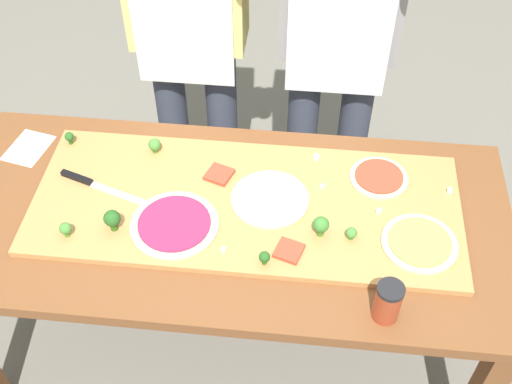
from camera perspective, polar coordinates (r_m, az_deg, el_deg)
name	(u,v)px	position (r m, az deg, el deg)	size (l,w,h in m)	color
ground_plane	(233,340)	(2.53, -2.03, -13.07)	(8.00, 8.00, 0.00)	#6B665B
prep_table	(228,235)	(2.00, -2.51, -3.82)	(1.71, 0.78, 0.74)	brown
cutting_board	(246,204)	(1.94, -0.90, -1.09)	(1.29, 0.52, 0.02)	#B27F47
chefs_knife	(91,183)	(2.04, -14.48, 0.77)	(0.30, 0.12, 0.02)	#B7BABF
pizza_whole_cheese_artichoke	(270,199)	(1.93, 1.25, -0.60)	(0.24, 0.24, 0.02)	beige
pizza_whole_beet_magenta	(174,224)	(1.88, -7.29, -2.88)	(0.26, 0.26, 0.02)	beige
pizza_whole_tomato_red	(379,177)	(2.03, 10.90, 1.28)	(0.18, 0.18, 0.02)	beige
pizza_whole_pesto_green	(420,243)	(1.88, 14.39, -4.43)	(0.22, 0.22, 0.02)	beige
pizza_slice_center	(219,174)	(2.00, -3.31, 1.58)	(0.08, 0.08, 0.01)	#BC3D28
pizza_slice_far_left	(289,251)	(1.80, 2.95, -5.26)	(0.07, 0.07, 0.01)	#BC3D28
broccoli_floret_back_left	(321,225)	(1.83, 5.81, -2.96)	(0.05, 0.05, 0.07)	#3F7220
broccoli_floret_front_mid	(66,229)	(1.90, -16.63, -3.18)	(0.04, 0.04, 0.05)	#487A23
broccoli_floret_front_left	(351,233)	(1.84, 8.51, -3.65)	(0.03, 0.03, 0.04)	#487A23
broccoli_floret_center_left	(69,137)	(2.18, -16.31, 4.72)	(0.03, 0.03, 0.04)	#2C5915
broccoli_floret_front_right	(265,257)	(1.76, 0.77, -5.85)	(0.03, 0.03, 0.04)	#2C5915
broccoli_floret_back_mid	(155,145)	(2.09, -9.03, 4.17)	(0.04, 0.04, 0.05)	#487A23
broccoli_floret_center_right	(112,219)	(1.87, -12.71, -2.37)	(0.05, 0.05, 0.07)	#2C5915
cheese_crumble_a	(223,250)	(1.81, -2.93, -5.15)	(0.01, 0.01, 0.01)	silver
cheese_crumble_b	(449,191)	(2.04, 16.87, 0.11)	(0.01, 0.01, 0.01)	silver
cheese_crumble_c	(322,187)	(1.97, 5.93, 0.49)	(0.01, 0.01, 0.01)	silver
cheese_crumble_d	(317,157)	(2.06, 5.42, 3.11)	(0.02, 0.02, 0.02)	white
cheese_crumble_e	(379,211)	(1.93, 10.94, -1.68)	(0.01, 0.01, 0.01)	silver
sauce_jar	(388,302)	(1.70, 11.67, -9.57)	(0.07, 0.07, 0.12)	#99381E
recipe_note	(28,148)	(2.25, -19.64, 3.72)	(0.12, 0.16, 0.00)	white
cook_left	(188,16)	(2.29, -6.09, 15.33)	(0.54, 0.39, 1.67)	#333847
cook_right	(339,25)	(2.25, 7.43, 14.56)	(0.54, 0.39, 1.67)	#333847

